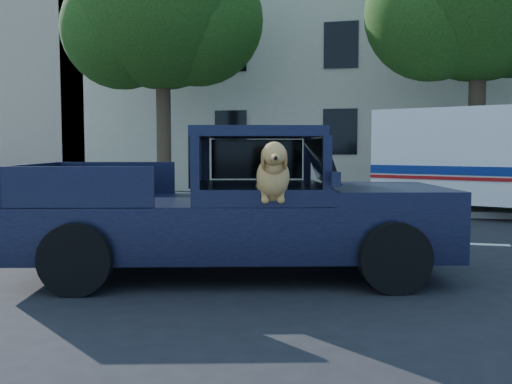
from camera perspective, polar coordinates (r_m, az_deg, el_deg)
ground at (r=7.53m, az=-9.44°, el=-8.15°), size 120.00×120.00×0.00m
far_sidewalk at (r=16.29m, az=3.40°, el=-1.05°), size 60.00×4.00×0.15m
lane_stripes at (r=10.32m, az=8.55°, el=-4.68°), size 21.60×0.14×0.01m
street_tree_left at (r=18.22m, az=-9.23°, el=17.33°), size 6.00×5.20×8.60m
building_main at (r=23.42m, az=14.15°, el=11.34°), size 26.00×6.00×9.00m
building_left at (r=29.44m, az=-24.07°, el=8.68°), size 12.00×6.00×8.00m
pickup_truck at (r=7.35m, az=-2.57°, el=-3.35°), size 5.62×3.39×1.88m
mail_truck at (r=14.73m, az=21.01°, el=2.16°), size 5.13×3.68×2.56m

